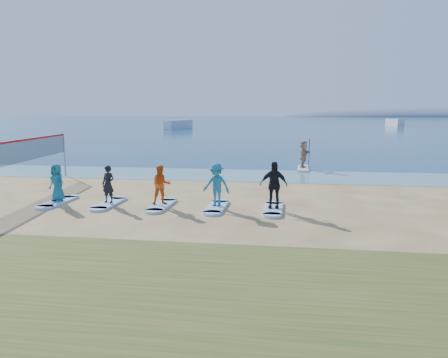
# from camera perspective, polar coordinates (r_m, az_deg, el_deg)

# --- Properties ---
(ground) EXTENTS (600.00, 600.00, 0.00)m
(ground) POSITION_cam_1_polar(r_m,az_deg,el_deg) (15.87, -5.39, -4.93)
(ground) COLOR tan
(ground) RESTS_ON ground
(shallow_water) EXTENTS (600.00, 600.00, 0.00)m
(shallow_water) POSITION_cam_1_polar(r_m,az_deg,el_deg) (26.00, 0.17, 0.54)
(shallow_water) COLOR teal
(shallow_water) RESTS_ON ground
(ocean) EXTENTS (600.00, 600.00, 0.00)m
(ocean) POSITION_cam_1_polar(r_m,az_deg,el_deg) (175.03, 7.40, 7.57)
(ocean) COLOR navy
(ocean) RESTS_ON ground
(island_ridge) EXTENTS (220.00, 56.00, 18.00)m
(island_ridge) POSITION_cam_1_polar(r_m,az_deg,el_deg) (327.92, 24.94, 7.40)
(island_ridge) COLOR slate
(island_ridge) RESTS_ON ground
(volleyball_net) EXTENTS (1.29, 9.01, 2.50)m
(volleyball_net) POSITION_cam_1_polar(r_m,az_deg,el_deg) (23.18, -24.17, 3.47)
(volleyball_net) COLOR gray
(volleyball_net) RESTS_ON ground
(paddleboard) EXTENTS (0.82, 3.03, 0.12)m
(paddleboard) POSITION_cam_1_polar(r_m,az_deg,el_deg) (29.03, 10.30, 1.38)
(paddleboard) COLOR silver
(paddleboard) RESTS_ON ground
(paddleboarder) EXTENTS (0.97, 1.70, 1.75)m
(paddleboarder) POSITION_cam_1_polar(r_m,az_deg,el_deg) (28.93, 10.35, 3.21)
(paddleboarder) COLOR tan
(paddleboarder) RESTS_ON paddleboard
(boat_offshore_a) EXTENTS (5.00, 7.62, 1.84)m
(boat_offshore_a) POSITION_cam_1_polar(r_m,az_deg,el_deg) (95.45, -5.98, 6.56)
(boat_offshore_a) COLOR silver
(boat_offshore_a) RESTS_ON ground
(boat_offshore_b) EXTENTS (3.70, 5.59, 1.82)m
(boat_offshore_b) POSITION_cam_1_polar(r_m,az_deg,el_deg) (119.67, 21.38, 6.46)
(boat_offshore_b) COLOR silver
(boat_offshore_b) RESTS_ON ground
(surfboard_0) EXTENTS (0.70, 2.20, 0.09)m
(surfboard_0) POSITION_cam_1_polar(r_m,az_deg,el_deg) (19.39, -20.84, -2.81)
(surfboard_0) COLOR #A4D2FF
(surfboard_0) RESTS_ON ground
(student_0) EXTENTS (0.88, 0.73, 1.54)m
(student_0) POSITION_cam_1_polar(r_m,az_deg,el_deg) (19.25, -20.97, -0.44)
(student_0) COLOR #1A6A7E
(student_0) RESTS_ON surfboard_0
(surfboard_1) EXTENTS (0.70, 2.20, 0.09)m
(surfboard_1) POSITION_cam_1_polar(r_m,az_deg,el_deg) (18.41, -14.79, -3.12)
(surfboard_1) COLOR #A4D2FF
(surfboard_1) RESTS_ON ground
(student_1) EXTENTS (0.62, 0.48, 1.51)m
(student_1) POSITION_cam_1_polar(r_m,az_deg,el_deg) (18.27, -14.89, -0.66)
(student_1) COLOR black
(student_1) RESTS_ON surfboard_1
(surfboard_2) EXTENTS (0.70, 2.20, 0.09)m
(surfboard_2) POSITION_cam_1_polar(r_m,az_deg,el_deg) (17.66, -8.14, -3.42)
(surfboard_2) COLOR #A4D2FF
(surfboard_2) RESTS_ON ground
(student_2) EXTENTS (0.94, 0.86, 1.57)m
(student_2) POSITION_cam_1_polar(r_m,az_deg,el_deg) (17.50, -8.20, -0.76)
(student_2) COLOR #DA5A16
(student_2) RESTS_ON surfboard_2
(surfboard_3) EXTENTS (0.70, 2.20, 0.09)m
(surfboard_3) POSITION_cam_1_polar(r_m,az_deg,el_deg) (17.16, -1.00, -3.69)
(surfboard_3) COLOR #A4D2FF
(surfboard_3) RESTS_ON ground
(student_3) EXTENTS (1.21, 0.88, 1.69)m
(student_3) POSITION_cam_1_polar(r_m,az_deg,el_deg) (16.99, -1.00, -0.76)
(student_3) COLOR teal
(student_3) RESTS_ON surfboard_3
(surfboard_4) EXTENTS (0.70, 2.20, 0.09)m
(surfboard_4) POSITION_cam_1_polar(r_m,az_deg,el_deg) (16.94, 6.45, -3.91)
(surfboard_4) COLOR #A4D2FF
(surfboard_4) RESTS_ON ground
(student_4) EXTENTS (1.08, 0.51, 1.79)m
(student_4) POSITION_cam_1_polar(r_m,az_deg,el_deg) (16.76, 6.51, -0.76)
(student_4) COLOR black
(student_4) RESTS_ON surfboard_4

